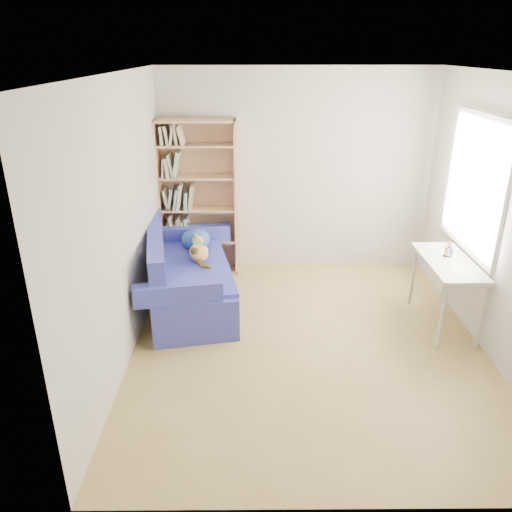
{
  "coord_description": "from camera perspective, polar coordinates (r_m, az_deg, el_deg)",
  "views": [
    {
      "loc": [
        -0.56,
        -4.37,
        2.79
      ],
      "look_at": [
        -0.52,
        0.27,
        0.85
      ],
      "focal_mm": 35.0,
      "sensor_mm": 36.0,
      "label": 1
    }
  ],
  "objects": [
    {
      "name": "room_shell",
      "position": [
        4.6,
        7.89,
        7.92
      ],
      "size": [
        3.54,
        4.04,
        2.62
      ],
      "color": "silver",
      "rests_on": "ground"
    },
    {
      "name": "desk",
      "position": [
        5.58,
        21.12,
        -1.33
      ],
      "size": [
        0.49,
        1.06,
        0.75
      ],
      "color": "silver",
      "rests_on": "ground"
    },
    {
      "name": "ground",
      "position": [
        5.21,
        5.89,
        -9.8
      ],
      "size": [
        4.0,
        4.0,
        0.0
      ],
      "primitive_type": "plane",
      "color": "#A4874A",
      "rests_on": "ground"
    },
    {
      "name": "sofa",
      "position": [
        5.84,
        -8.01,
        -2.29
      ],
      "size": [
        1.21,
        2.01,
        0.92
      ],
      "rotation": [
        0.0,
        0.0,
        0.19
      ],
      "color": "navy",
      "rests_on": "ground"
    },
    {
      "name": "pen_cup",
      "position": [
        5.64,
        21.13,
        0.58
      ],
      "size": [
        0.09,
        0.09,
        0.17
      ],
      "color": "white",
      "rests_on": "desk"
    },
    {
      "name": "bookshelf",
      "position": [
        6.51,
        -6.58,
        5.83
      ],
      "size": [
        1.0,
        0.31,
        1.99
      ],
      "color": "tan",
      "rests_on": "ground"
    }
  ]
}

